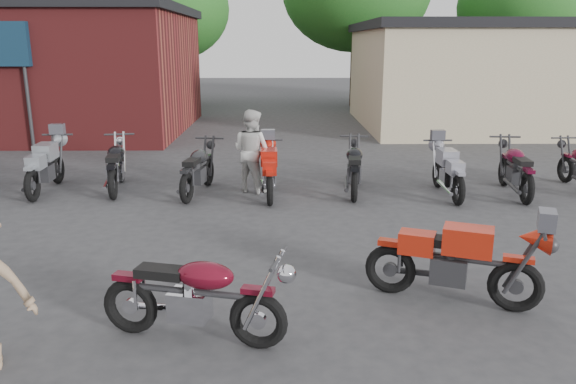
{
  "coord_description": "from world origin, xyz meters",
  "views": [
    {
      "loc": [
        0.44,
        -6.11,
        3.03
      ],
      "look_at": [
        0.53,
        1.89,
        0.9
      ],
      "focal_mm": 35.0,
      "sensor_mm": 36.0,
      "label": 1
    }
  ],
  "objects_px": {
    "helmet": "(198,282)",
    "row_bike_3": "(198,167)",
    "row_bike_5": "(354,165)",
    "vintage_motorcycle": "(195,291)",
    "row_bike_4": "(269,169)",
    "row_bike_7": "(516,166)",
    "sportbike": "(456,257)",
    "person_light": "(252,151)",
    "row_bike_2": "(116,163)",
    "row_bike_1": "(45,164)",
    "row_bike_6": "(448,169)"
  },
  "relations": [
    {
      "from": "helmet",
      "to": "row_bike_3",
      "type": "height_order",
      "value": "row_bike_3"
    },
    {
      "from": "row_bike_5",
      "to": "vintage_motorcycle",
      "type": "bearing_deg",
      "value": 164.86
    },
    {
      "from": "row_bike_4",
      "to": "row_bike_5",
      "type": "bearing_deg",
      "value": -84.29
    },
    {
      "from": "row_bike_7",
      "to": "helmet",
      "type": "bearing_deg",
      "value": 133.51
    },
    {
      "from": "sportbike",
      "to": "row_bike_5",
      "type": "height_order",
      "value": "row_bike_5"
    },
    {
      "from": "person_light",
      "to": "row_bike_2",
      "type": "relative_size",
      "value": 0.84
    },
    {
      "from": "row_bike_5",
      "to": "person_light",
      "type": "bearing_deg",
      "value": 93.51
    },
    {
      "from": "row_bike_1",
      "to": "row_bike_6",
      "type": "height_order",
      "value": "row_bike_1"
    },
    {
      "from": "person_light",
      "to": "row_bike_4",
      "type": "relative_size",
      "value": 0.88
    },
    {
      "from": "row_bike_3",
      "to": "row_bike_5",
      "type": "bearing_deg",
      "value": -79.29
    },
    {
      "from": "row_bike_6",
      "to": "person_light",
      "type": "bearing_deg",
      "value": 84.26
    },
    {
      "from": "sportbike",
      "to": "row_bike_4",
      "type": "relative_size",
      "value": 1.02
    },
    {
      "from": "helmet",
      "to": "row_bike_2",
      "type": "relative_size",
      "value": 0.11
    },
    {
      "from": "row_bike_2",
      "to": "row_bike_3",
      "type": "distance_m",
      "value": 1.79
    },
    {
      "from": "vintage_motorcycle",
      "to": "row_bike_2",
      "type": "height_order",
      "value": "row_bike_2"
    },
    {
      "from": "row_bike_6",
      "to": "row_bike_1",
      "type": "bearing_deg",
      "value": 87.03
    },
    {
      "from": "row_bike_4",
      "to": "row_bike_2",
      "type": "bearing_deg",
      "value": 79.26
    },
    {
      "from": "row_bike_1",
      "to": "row_bike_7",
      "type": "bearing_deg",
      "value": -95.24
    },
    {
      "from": "row_bike_6",
      "to": "row_bike_7",
      "type": "relative_size",
      "value": 0.95
    },
    {
      "from": "row_bike_5",
      "to": "row_bike_7",
      "type": "distance_m",
      "value": 3.29
    },
    {
      "from": "vintage_motorcycle",
      "to": "person_light",
      "type": "bearing_deg",
      "value": 101.18
    },
    {
      "from": "person_light",
      "to": "row_bike_4",
      "type": "xyz_separation_m",
      "value": [
        0.37,
        -0.36,
        -0.29
      ]
    },
    {
      "from": "row_bike_1",
      "to": "row_bike_6",
      "type": "relative_size",
      "value": 1.07
    },
    {
      "from": "person_light",
      "to": "row_bike_6",
      "type": "bearing_deg",
      "value": -152.66
    },
    {
      "from": "helmet",
      "to": "row_bike_1",
      "type": "height_order",
      "value": "row_bike_1"
    },
    {
      "from": "vintage_motorcycle",
      "to": "row_bike_1",
      "type": "bearing_deg",
      "value": 136.85
    },
    {
      "from": "person_light",
      "to": "row_bike_2",
      "type": "bearing_deg",
      "value": 30.47
    },
    {
      "from": "sportbike",
      "to": "row_bike_7",
      "type": "xyz_separation_m",
      "value": [
        2.73,
        4.96,
        0.01
      ]
    },
    {
      "from": "row_bike_4",
      "to": "person_light",
      "type": "bearing_deg",
      "value": 43.57
    },
    {
      "from": "row_bike_2",
      "to": "row_bike_4",
      "type": "relative_size",
      "value": 1.05
    },
    {
      "from": "row_bike_2",
      "to": "row_bike_6",
      "type": "bearing_deg",
      "value": -103.87
    },
    {
      "from": "row_bike_2",
      "to": "row_bike_5",
      "type": "relative_size",
      "value": 1.01
    },
    {
      "from": "sportbike",
      "to": "helmet",
      "type": "distance_m",
      "value": 3.18
    },
    {
      "from": "sportbike",
      "to": "helmet",
      "type": "bearing_deg",
      "value": -166.0
    },
    {
      "from": "person_light",
      "to": "row_bike_7",
      "type": "xyz_separation_m",
      "value": [
        5.41,
        -0.32,
        -0.27
      ]
    },
    {
      "from": "row_bike_4",
      "to": "vintage_motorcycle",
      "type": "bearing_deg",
      "value": 171.53
    },
    {
      "from": "person_light",
      "to": "row_bike_6",
      "type": "xyz_separation_m",
      "value": [
        4.0,
        -0.39,
        -0.3
      ]
    },
    {
      "from": "row_bike_1",
      "to": "row_bike_4",
      "type": "xyz_separation_m",
      "value": [
        4.67,
        -0.38,
        -0.03
      ]
    },
    {
      "from": "helmet",
      "to": "person_light",
      "type": "distance_m",
      "value": 4.97
    },
    {
      "from": "vintage_motorcycle",
      "to": "row_bike_4",
      "type": "bearing_deg",
      "value": 97.42
    },
    {
      "from": "vintage_motorcycle",
      "to": "row_bike_5",
      "type": "height_order",
      "value": "row_bike_5"
    },
    {
      "from": "person_light",
      "to": "vintage_motorcycle",
      "type": "bearing_deg",
      "value": 120.5
    },
    {
      "from": "helmet",
      "to": "row_bike_7",
      "type": "relative_size",
      "value": 0.11
    },
    {
      "from": "row_bike_3",
      "to": "row_bike_1",
      "type": "bearing_deg",
      "value": 95.5
    },
    {
      "from": "row_bike_1",
      "to": "row_bike_4",
      "type": "relative_size",
      "value": 1.06
    },
    {
      "from": "vintage_motorcycle",
      "to": "row_bike_7",
      "type": "bearing_deg",
      "value": 59.41
    },
    {
      "from": "sportbike",
      "to": "helmet",
      "type": "height_order",
      "value": "sportbike"
    },
    {
      "from": "row_bike_2",
      "to": "vintage_motorcycle",
      "type": "bearing_deg",
      "value": -167.09
    },
    {
      "from": "row_bike_2",
      "to": "row_bike_4",
      "type": "bearing_deg",
      "value": -108.04
    },
    {
      "from": "sportbike",
      "to": "row_bike_1",
      "type": "height_order",
      "value": "row_bike_1"
    }
  ]
}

